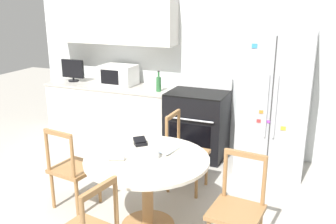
% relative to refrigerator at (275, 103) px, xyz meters
% --- Properties ---
extents(back_wall, '(5.20, 0.44, 2.60)m').
position_rel_refrigerator_xyz_m(back_wall, '(-1.50, 0.38, 0.54)').
color(back_wall, silver).
rests_on(back_wall, ground_plane).
extents(kitchen_counter, '(1.97, 0.64, 0.90)m').
position_rel_refrigerator_xyz_m(kitchen_counter, '(-2.42, 0.07, -0.44)').
color(kitchen_counter, silver).
rests_on(kitchen_counter, ground_plane).
extents(refrigerator, '(0.83, 0.75, 1.78)m').
position_rel_refrigerator_xyz_m(refrigerator, '(0.00, 0.00, 0.00)').
color(refrigerator, '#B2B5BA').
rests_on(refrigerator, ground_plane).
extents(oven_range, '(0.80, 0.68, 1.08)m').
position_rel_refrigerator_xyz_m(oven_range, '(-1.03, 0.04, -0.42)').
color(oven_range, black).
rests_on(oven_range, ground_plane).
extents(microwave, '(0.51, 0.38, 0.30)m').
position_rel_refrigerator_xyz_m(microwave, '(-2.29, 0.10, 0.16)').
color(microwave, white).
rests_on(microwave, kitchen_counter).
extents(countertop_tv, '(0.38, 0.16, 0.34)m').
position_rel_refrigerator_xyz_m(countertop_tv, '(-3.08, 0.05, 0.19)').
color(countertop_tv, black).
rests_on(countertop_tv, kitchen_counter).
extents(counter_bottle, '(0.07, 0.07, 0.29)m').
position_rel_refrigerator_xyz_m(counter_bottle, '(-1.57, -0.05, 0.12)').
color(counter_bottle, '#2D6B38').
rests_on(counter_bottle, kitchen_counter).
extents(dining_table, '(1.17, 1.17, 0.73)m').
position_rel_refrigerator_xyz_m(dining_table, '(-0.91, -1.82, -0.31)').
color(dining_table, beige).
rests_on(dining_table, ground_plane).
extents(dining_chair_left, '(0.47, 0.47, 0.90)m').
position_rel_refrigerator_xyz_m(dining_chair_left, '(-1.80, -1.78, -0.46)').
color(dining_chair_left, '#9E7042').
rests_on(dining_chair_left, ground_plane).
extents(dining_chair_right, '(0.46, 0.46, 0.90)m').
position_rel_refrigerator_xyz_m(dining_chair_right, '(-0.04, -1.91, -0.46)').
color(dining_chair_right, '#9E7042').
rests_on(dining_chair_right, ground_plane).
extents(dining_chair_far, '(0.43, 0.43, 0.90)m').
position_rel_refrigerator_xyz_m(dining_chair_far, '(-0.85, -0.94, -0.46)').
color(dining_chair_far, '#9E7042').
rests_on(dining_chair_far, ground_plane).
extents(candle_glass, '(0.09, 0.09, 0.09)m').
position_rel_refrigerator_xyz_m(candle_glass, '(-0.85, -1.81, -0.12)').
color(candle_glass, silver).
rests_on(candle_glass, dining_table).
extents(folded_napkin, '(0.16, 0.10, 0.05)m').
position_rel_refrigerator_xyz_m(folded_napkin, '(-1.14, -1.98, -0.13)').
color(folded_napkin, silver).
rests_on(folded_napkin, dining_table).
extents(wallet, '(0.17, 0.17, 0.07)m').
position_rel_refrigerator_xyz_m(wallet, '(-1.12, -1.55, -0.13)').
color(wallet, black).
rests_on(wallet, dining_table).
extents(mail_stack, '(0.31, 0.36, 0.02)m').
position_rel_refrigerator_xyz_m(mail_stack, '(-0.82, -1.57, -0.15)').
color(mail_stack, white).
rests_on(mail_stack, dining_table).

